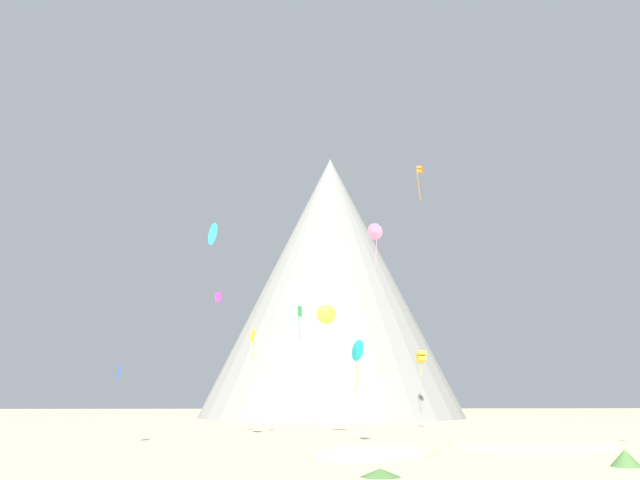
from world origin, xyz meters
TOP-DOWN VIEW (x-y plane):
  - dune_foreground_left at (15.85, 26.53)m, footprint 22.04×21.40m
  - dune_foreground_right at (-0.08, 18.08)m, footprint 14.34×14.84m
  - bush_near_left at (-1.55, 5.08)m, footprint 2.90×2.90m
  - bush_far_left at (15.05, 9.44)m, footprint 2.56×2.56m
  - bush_low_patch at (1.93, 20.08)m, footprint 2.41×2.41m
  - rock_massif at (5.55, 108.07)m, footprint 78.64×78.64m
  - kite_blue_low at (-22.79, 30.10)m, footprint 1.16×1.59m
  - kite_lime_low at (-2.27, 42.22)m, footprint 2.32×0.43m
  - kite_cyan_mid at (-14.37, 29.86)m, footprint 1.58×2.26m
  - kite_gold_low at (11.76, 55.78)m, footprint 1.41×1.49m
  - kite_pink_mid at (3.72, 42.44)m, footprint 2.19×1.99m
  - kite_yellow_low at (-10.98, 44.35)m, footprint 0.63×0.75m
  - kite_green_mid at (-5.07, 58.63)m, footprint 0.63×0.88m
  - kite_teal_low at (-0.18, 28.74)m, footprint 1.42×2.04m
  - kite_orange_high at (11.47, 50.66)m, footprint 1.08×1.04m
  - kite_magenta_mid at (-14.90, 40.79)m, footprint 0.78×0.59m

SIDE VIEW (x-z plane):
  - dune_foreground_left at x=15.85m, z-range -0.90..0.90m
  - dune_foreground_right at x=-0.08m, z-range -1.09..1.09m
  - bush_near_left at x=-1.55m, z-range 0.00..0.46m
  - bush_low_patch at x=1.93m, z-range 0.00..0.90m
  - bush_far_left at x=15.05m, z-range 0.00..1.08m
  - kite_blue_low at x=-22.79m, z-range 5.88..7.34m
  - kite_teal_low at x=-0.18m, z-range 6.33..11.00m
  - kite_gold_low at x=11.76m, z-range 7.80..11.56m
  - kite_yellow_low at x=-10.98m, z-range 9.22..12.96m
  - kite_lime_low at x=-2.27m, z-range 12.67..14.99m
  - kite_magenta_mid at x=-14.90m, z-range 15.00..16.17m
  - kite_green_mid at x=-5.07m, z-range 13.41..18.19m
  - kite_cyan_mid at x=-14.37m, z-range 19.14..21.47m
  - kite_pink_mid at x=3.72m, z-range 21.22..26.80m
  - rock_massif at x=5.55m, z-range -3.38..54.61m
  - kite_orange_high at x=11.47m, z-range 32.74..37.58m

